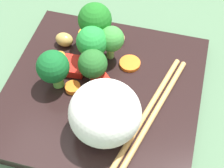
% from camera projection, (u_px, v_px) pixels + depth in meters
% --- Properties ---
extents(ground_plane, '(1.10, 1.10, 0.02)m').
position_uv_depth(ground_plane, '(103.00, 100.00, 0.52)').
color(ground_plane, '#496B4C').
extents(square_plate, '(0.28, 0.28, 0.02)m').
position_uv_depth(square_plate, '(103.00, 92.00, 0.51)').
color(square_plate, black).
rests_on(square_plate, ground_plane).
extents(rice_mound, '(0.10, 0.10, 0.08)m').
position_uv_depth(rice_mound, '(105.00, 113.00, 0.43)').
color(rice_mound, white).
rests_on(rice_mound, square_plate).
extents(broccoli_floret_0, '(0.04, 0.04, 0.05)m').
position_uv_depth(broccoli_floret_0, '(93.00, 64.00, 0.49)').
color(broccoli_floret_0, '#81AF58').
rests_on(broccoli_floret_0, square_plate).
extents(broccoli_floret_1, '(0.04, 0.04, 0.06)m').
position_uv_depth(broccoli_floret_1, '(53.00, 67.00, 0.48)').
color(broccoli_floret_1, '#62AB43').
rests_on(broccoli_floret_1, square_plate).
extents(broccoli_floret_2, '(0.04, 0.04, 0.06)m').
position_uv_depth(broccoli_floret_2, '(92.00, 42.00, 0.50)').
color(broccoli_floret_2, '#5AA238').
rests_on(broccoli_floret_2, square_plate).
extents(broccoli_floret_3, '(0.05, 0.05, 0.08)m').
position_uv_depth(broccoli_floret_3, '(95.00, 20.00, 0.51)').
color(broccoli_floret_3, '#6D9F48').
rests_on(broccoli_floret_3, square_plate).
extents(broccoli_floret_4, '(0.04, 0.04, 0.06)m').
position_uv_depth(broccoli_floret_4, '(111.00, 40.00, 0.51)').
color(broccoli_floret_4, '#7BAF53').
rests_on(broccoli_floret_4, square_plate).
extents(carrot_slice_0, '(0.04, 0.04, 0.01)m').
position_uv_depth(carrot_slice_0, '(89.00, 35.00, 0.56)').
color(carrot_slice_0, orange).
rests_on(carrot_slice_0, square_plate).
extents(carrot_slice_1, '(0.04, 0.04, 0.01)m').
position_uv_depth(carrot_slice_1, '(130.00, 63.00, 0.53)').
color(carrot_slice_1, orange).
rests_on(carrot_slice_1, square_plate).
extents(carrot_slice_2, '(0.03, 0.03, 0.01)m').
position_uv_depth(carrot_slice_2, '(90.00, 51.00, 0.54)').
color(carrot_slice_2, orange).
rests_on(carrot_slice_2, square_plate).
extents(carrot_slice_3, '(0.03, 0.03, 0.01)m').
position_uv_depth(carrot_slice_3, '(59.00, 58.00, 0.53)').
color(carrot_slice_3, orange).
rests_on(carrot_slice_3, square_plate).
extents(carrot_slice_4, '(0.02, 0.02, 0.01)m').
position_uv_depth(carrot_slice_4, '(73.00, 88.00, 0.50)').
color(carrot_slice_4, orange).
rests_on(carrot_slice_4, square_plate).
extents(pepper_chunk_0, '(0.03, 0.03, 0.02)m').
position_uv_depth(pepper_chunk_0, '(105.00, 83.00, 0.50)').
color(pepper_chunk_0, red).
rests_on(pepper_chunk_0, square_plate).
extents(pepper_chunk_1, '(0.04, 0.04, 0.01)m').
position_uv_depth(pepper_chunk_1, '(74.00, 66.00, 0.52)').
color(pepper_chunk_1, red).
rests_on(pepper_chunk_1, square_plate).
extents(chicken_piece_0, '(0.02, 0.03, 0.02)m').
position_uv_depth(chicken_piece_0, '(64.00, 40.00, 0.55)').
color(chicken_piece_0, '#B28E49').
rests_on(chicken_piece_0, square_plate).
extents(chicken_piece_1, '(0.03, 0.03, 0.01)m').
position_uv_depth(chicken_piece_1, '(117.00, 37.00, 0.55)').
color(chicken_piece_1, tan).
rests_on(chicken_piece_1, square_plate).
extents(chopstick_pair, '(0.21, 0.06, 0.01)m').
position_uv_depth(chopstick_pair, '(150.00, 114.00, 0.47)').
color(chopstick_pair, tan).
rests_on(chopstick_pair, square_plate).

